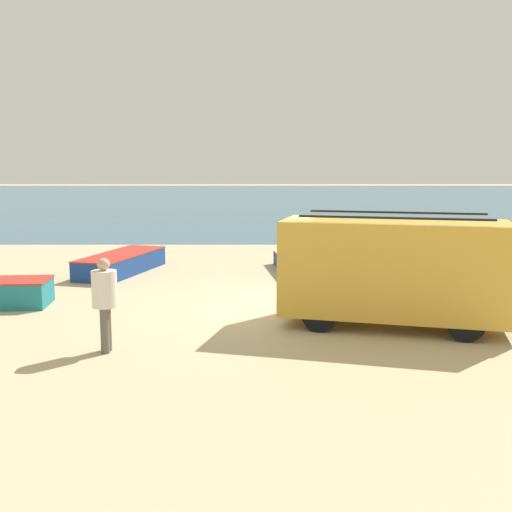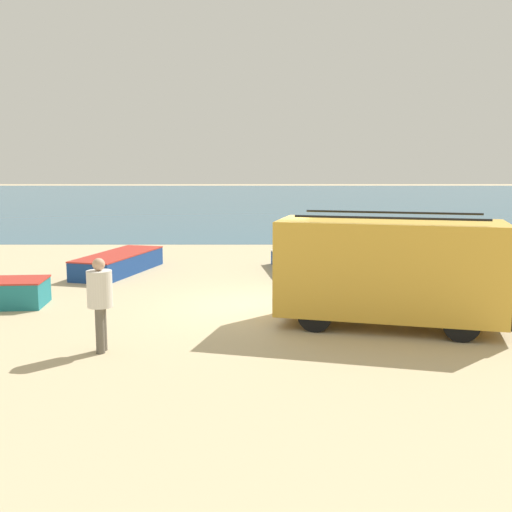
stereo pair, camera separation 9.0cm
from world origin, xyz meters
TOP-DOWN VIEW (x-y plane):
  - ground_plane at (0.00, 0.00)m, footprint 200.00×200.00m
  - sea_water at (0.00, 52.00)m, footprint 120.00×80.00m
  - parked_van at (2.97, -1.75)m, footprint 5.19×3.05m
  - fishing_rowboat_1 at (1.60, 5.09)m, footprint 2.10×4.68m
  - fishing_rowboat_3 at (-4.46, 5.12)m, footprint 2.39×4.98m
  - fisherman_0 at (7.46, 4.86)m, footprint 0.45×0.45m
  - fisherman_1 at (-2.90, -3.59)m, footprint 0.47×0.47m

SIDE VIEW (x-z plane):
  - ground_plane at x=0.00m, z-range 0.00..0.00m
  - sea_water at x=0.00m, z-range 0.00..0.01m
  - fishing_rowboat_1 at x=1.60m, z-range 0.00..0.52m
  - fishing_rowboat_3 at x=-4.46m, z-range 0.00..0.64m
  - fisherman_0 at x=7.46m, z-range 0.17..1.87m
  - fisherman_1 at x=-2.90m, z-range 0.18..1.98m
  - parked_van at x=2.97m, z-range 0.04..2.52m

